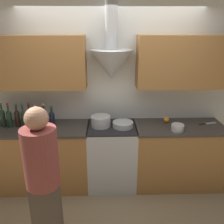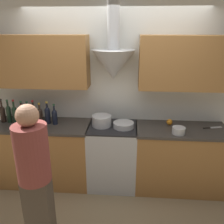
{
  "view_description": "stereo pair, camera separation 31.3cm",
  "coord_description": "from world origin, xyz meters",
  "px_view_note": "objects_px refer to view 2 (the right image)",
  "views": [
    {
      "loc": [
        -0.08,
        -2.69,
        2.24
      ],
      "look_at": [
        0.0,
        0.25,
        1.18
      ],
      "focal_mm": 38.0,
      "sensor_mm": 36.0,
      "label": 1
    },
    {
      "loc": [
        0.23,
        -2.69,
        2.24
      ],
      "look_at": [
        0.0,
        0.25,
        1.18
      ],
      "focal_mm": 38.0,
      "sensor_mm": 36.0,
      "label": 2
    }
  ],
  "objects_px": {
    "orange_fruit": "(169,122)",
    "stove_range": "(113,155)",
    "wine_bottle_2": "(15,114)",
    "wine_bottle_7": "(48,114)",
    "wine_bottle_4": "(28,114)",
    "wine_bottle_1": "(9,113)",
    "wine_bottle_8": "(55,116)",
    "wine_bottle_3": "(22,114)",
    "wine_bottle_5": "(34,114)",
    "person_foreground_left": "(35,173)",
    "wine_bottle_6": "(40,115)",
    "saucepan": "(179,131)",
    "stock_pot": "(102,121)",
    "mixing_bowl": "(124,125)",
    "wine_bottle_0": "(3,113)"
  },
  "relations": [
    {
      "from": "orange_fruit",
      "to": "stove_range",
      "type": "bearing_deg",
      "value": -171.22
    },
    {
      "from": "wine_bottle_2",
      "to": "wine_bottle_7",
      "type": "xyz_separation_m",
      "value": [
        0.47,
        0.03,
        -0.0
      ]
    },
    {
      "from": "wine_bottle_4",
      "to": "wine_bottle_7",
      "type": "bearing_deg",
      "value": 1.88
    },
    {
      "from": "wine_bottle_1",
      "to": "wine_bottle_8",
      "type": "distance_m",
      "value": 0.68
    },
    {
      "from": "wine_bottle_3",
      "to": "wine_bottle_5",
      "type": "height_order",
      "value": "wine_bottle_5"
    },
    {
      "from": "person_foreground_left",
      "to": "wine_bottle_5",
      "type": "bearing_deg",
      "value": 111.23
    },
    {
      "from": "wine_bottle_2",
      "to": "wine_bottle_6",
      "type": "relative_size",
      "value": 1.14
    },
    {
      "from": "stove_range",
      "to": "wine_bottle_1",
      "type": "xyz_separation_m",
      "value": [
        -1.51,
        0.04,
        0.6
      ]
    },
    {
      "from": "wine_bottle_7",
      "to": "wine_bottle_8",
      "type": "height_order",
      "value": "wine_bottle_7"
    },
    {
      "from": "stove_range",
      "to": "saucepan",
      "type": "relative_size",
      "value": 5.54
    },
    {
      "from": "wine_bottle_6",
      "to": "stock_pot",
      "type": "xyz_separation_m",
      "value": [
        0.89,
        -0.02,
        -0.05
      ]
    },
    {
      "from": "saucepan",
      "to": "person_foreground_left",
      "type": "distance_m",
      "value": 1.82
    },
    {
      "from": "stock_pot",
      "to": "person_foreground_left",
      "type": "relative_size",
      "value": 0.17
    },
    {
      "from": "wine_bottle_1",
      "to": "wine_bottle_6",
      "type": "relative_size",
      "value": 1.1
    },
    {
      "from": "mixing_bowl",
      "to": "orange_fruit",
      "type": "relative_size",
      "value": 3.39
    },
    {
      "from": "wine_bottle_0",
      "to": "person_foreground_left",
      "type": "bearing_deg",
      "value": -51.63
    },
    {
      "from": "wine_bottle_3",
      "to": "saucepan",
      "type": "height_order",
      "value": "wine_bottle_3"
    },
    {
      "from": "mixing_bowl",
      "to": "orange_fruit",
      "type": "height_order",
      "value": "orange_fruit"
    },
    {
      "from": "wine_bottle_2",
      "to": "wine_bottle_5",
      "type": "relative_size",
      "value": 1.02
    },
    {
      "from": "wine_bottle_0",
      "to": "stove_range",
      "type": "bearing_deg",
      "value": -1.66
    },
    {
      "from": "wine_bottle_5",
      "to": "person_foreground_left",
      "type": "bearing_deg",
      "value": -68.77
    },
    {
      "from": "stove_range",
      "to": "orange_fruit",
      "type": "height_order",
      "value": "orange_fruit"
    },
    {
      "from": "wine_bottle_4",
      "to": "orange_fruit",
      "type": "height_order",
      "value": "wine_bottle_4"
    },
    {
      "from": "wine_bottle_5",
      "to": "saucepan",
      "type": "bearing_deg",
      "value": -6.04
    },
    {
      "from": "wine_bottle_7",
      "to": "orange_fruit",
      "type": "bearing_deg",
      "value": 2.61
    },
    {
      "from": "stove_range",
      "to": "wine_bottle_7",
      "type": "height_order",
      "value": "wine_bottle_7"
    },
    {
      "from": "wine_bottle_1",
      "to": "person_foreground_left",
      "type": "relative_size",
      "value": 0.21
    },
    {
      "from": "wine_bottle_3",
      "to": "mixing_bowl",
      "type": "bearing_deg",
      "value": -2.39
    },
    {
      "from": "wine_bottle_0",
      "to": "wine_bottle_8",
      "type": "relative_size",
      "value": 1.15
    },
    {
      "from": "wine_bottle_2",
      "to": "wine_bottle_8",
      "type": "relative_size",
      "value": 1.16
    },
    {
      "from": "wine_bottle_5",
      "to": "mixing_bowl",
      "type": "height_order",
      "value": "wine_bottle_5"
    },
    {
      "from": "stock_pot",
      "to": "orange_fruit",
      "type": "relative_size",
      "value": 3.23
    },
    {
      "from": "wine_bottle_8",
      "to": "stock_pot",
      "type": "height_order",
      "value": "wine_bottle_8"
    },
    {
      "from": "wine_bottle_5",
      "to": "saucepan",
      "type": "distance_m",
      "value": 2.02
    },
    {
      "from": "wine_bottle_7",
      "to": "person_foreground_left",
      "type": "relative_size",
      "value": 0.2
    },
    {
      "from": "stove_range",
      "to": "wine_bottle_5",
      "type": "distance_m",
      "value": 1.29
    },
    {
      "from": "wine_bottle_4",
      "to": "saucepan",
      "type": "distance_m",
      "value": 2.11
    },
    {
      "from": "wine_bottle_0",
      "to": "stock_pot",
      "type": "relative_size",
      "value": 1.28
    },
    {
      "from": "wine_bottle_1",
      "to": "stock_pot",
      "type": "relative_size",
      "value": 1.25
    },
    {
      "from": "wine_bottle_4",
      "to": "wine_bottle_6",
      "type": "distance_m",
      "value": 0.18
    },
    {
      "from": "wine_bottle_4",
      "to": "orange_fruit",
      "type": "distance_m",
      "value": 2.02
    },
    {
      "from": "orange_fruit",
      "to": "saucepan",
      "type": "height_order",
      "value": "saucepan"
    },
    {
      "from": "wine_bottle_4",
      "to": "stock_pot",
      "type": "distance_m",
      "value": 1.07
    },
    {
      "from": "wine_bottle_6",
      "to": "person_foreground_left",
      "type": "height_order",
      "value": "person_foreground_left"
    },
    {
      "from": "wine_bottle_3",
      "to": "wine_bottle_4",
      "type": "xyz_separation_m",
      "value": [
        0.09,
        -0.0,
        -0.0
      ]
    },
    {
      "from": "stove_range",
      "to": "person_foreground_left",
      "type": "height_order",
      "value": "person_foreground_left"
    },
    {
      "from": "person_foreground_left",
      "to": "wine_bottle_2",
      "type": "bearing_deg",
      "value": 122.49
    },
    {
      "from": "wine_bottle_8",
      "to": "stock_pot",
      "type": "xyz_separation_m",
      "value": [
        0.67,
        -0.0,
        -0.05
      ]
    },
    {
      "from": "wine_bottle_8",
      "to": "orange_fruit",
      "type": "bearing_deg",
      "value": 3.71
    },
    {
      "from": "wine_bottle_2",
      "to": "wine_bottle_0",
      "type": "bearing_deg",
      "value": 171.95
    }
  ]
}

